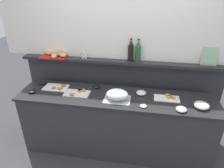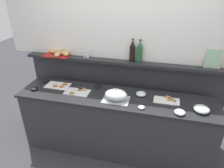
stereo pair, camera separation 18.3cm
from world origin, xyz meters
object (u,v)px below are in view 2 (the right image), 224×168
(glass_bowl_medium, at_px, (141,94))
(condiment_bowl_red, at_px, (141,107))
(condiment_bowl_teal, at_px, (34,88))
(pepper_shaker, at_px, (88,55))
(wine_bottle_dark, at_px, (132,51))
(sandwich_platter_rear, at_px, (78,92))
(bread_basket, at_px, (60,53))
(sandwich_platter_side, at_px, (168,100))
(framed_picture, at_px, (213,59))
(sandwich_platter_front, at_px, (58,85))
(condiment_bowl_dark, at_px, (46,80))
(wine_bottle_green, at_px, (140,52))
(glass_bowl_large, at_px, (180,112))
(glass_bowl_small, at_px, (201,109))
(salt_shaker, at_px, (85,55))
(condiment_bowl_cream, at_px, (98,86))
(serving_cloche, at_px, (116,95))

(glass_bowl_medium, distance_m, condiment_bowl_red, 0.30)
(condiment_bowl_teal, height_order, pepper_shaker, pepper_shaker)
(condiment_bowl_red, xyz_separation_m, wine_bottle_dark, (-0.23, 0.63, 0.48))
(sandwich_platter_rear, distance_m, pepper_shaker, 0.57)
(sandwich_platter_rear, relative_size, bread_basket, 0.82)
(sandwich_platter_side, bearing_deg, framed_picture, 37.18)
(sandwich_platter_front, distance_m, condiment_bowl_dark, 0.27)
(sandwich_platter_rear, height_order, wine_bottle_green, wine_bottle_green)
(condiment_bowl_teal, bearing_deg, pepper_shaker, 37.96)
(glass_bowl_large, xyz_separation_m, condiment_bowl_red, (-0.44, 0.01, -0.01))
(condiment_bowl_teal, xyz_separation_m, condiment_bowl_dark, (0.02, 0.27, -0.00))
(sandwich_platter_rear, bearing_deg, wine_bottle_green, 29.65)
(sandwich_platter_rear, distance_m, glass_bowl_small, 1.59)
(pepper_shaker, bearing_deg, sandwich_platter_rear, -92.18)
(condiment_bowl_dark, distance_m, salt_shaker, 0.72)
(condiment_bowl_cream, bearing_deg, condiment_bowl_red, -29.87)
(sandwich_platter_side, xyz_separation_m, framed_picture, (0.51, 0.39, 0.47))
(glass_bowl_small, xyz_separation_m, pepper_shaker, (-1.57, 0.50, 0.36))
(sandwich_platter_side, xyz_separation_m, salt_shaker, (-1.23, 0.35, 0.39))
(glass_bowl_large, xyz_separation_m, salt_shaker, (-1.37, 0.61, 0.37))
(glass_bowl_small, relative_size, pepper_shaker, 2.09)
(bread_basket, bearing_deg, salt_shaker, -2.49)
(salt_shaker, bearing_deg, condiment_bowl_dark, -158.26)
(condiment_bowl_teal, relative_size, wine_bottle_green, 0.35)
(bread_basket, bearing_deg, framed_picture, 0.55)
(sandwich_platter_side, xyz_separation_m, condiment_bowl_red, (-0.31, -0.25, 0.00))
(glass_bowl_large, bearing_deg, sandwich_platter_rear, 171.81)
(sandwich_platter_front, relative_size, condiment_bowl_dark, 3.29)
(condiment_bowl_teal, distance_m, framed_picture, 2.44)
(pepper_shaker, xyz_separation_m, framed_picture, (1.70, 0.04, 0.08))
(glass_bowl_small, xyz_separation_m, bread_basket, (-2.03, 0.52, 0.36))
(condiment_bowl_red, bearing_deg, sandwich_platter_side, 39.35)
(salt_shaker, xyz_separation_m, pepper_shaker, (0.04, 0.00, 0.00))
(condiment_bowl_dark, distance_m, framed_picture, 2.37)
(glass_bowl_small, distance_m, condiment_bowl_cream, 1.40)
(condiment_bowl_dark, bearing_deg, wine_bottle_dark, 11.46)
(serving_cloche, xyz_separation_m, condiment_bowl_cream, (-0.34, 0.28, -0.05))
(glass_bowl_large, bearing_deg, condiment_bowl_cream, 160.34)
(condiment_bowl_red, height_order, condiment_bowl_cream, condiment_bowl_cream)
(sandwich_platter_front, xyz_separation_m, sandwich_platter_rear, (0.34, -0.10, 0.00))
(glass_bowl_small, relative_size, wine_bottle_dark, 0.58)
(glass_bowl_large, bearing_deg, sandwich_platter_side, 117.53)
(serving_cloche, distance_m, glass_bowl_medium, 0.36)
(glass_bowl_medium, bearing_deg, condiment_bowl_cream, 172.13)
(sandwich_platter_rear, bearing_deg, framed_picture, 14.89)
(condiment_bowl_cream, xyz_separation_m, wine_bottle_green, (0.55, 0.23, 0.48))
(condiment_bowl_cream, height_order, wine_bottle_green, wine_bottle_green)
(wine_bottle_dark, bearing_deg, sandwich_platter_front, -161.20)
(wine_bottle_green, relative_size, pepper_shaker, 3.63)
(glass_bowl_small, bearing_deg, sandwich_platter_side, 158.55)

